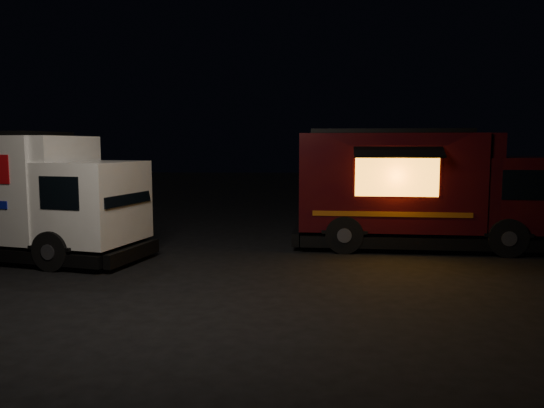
{
  "coord_description": "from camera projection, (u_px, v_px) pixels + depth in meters",
  "views": [
    {
      "loc": [
        1.35,
        -11.56,
        2.69
      ],
      "look_at": [
        0.8,
        2.0,
        1.18
      ],
      "focal_mm": 35.0,
      "sensor_mm": 36.0,
      "label": 1
    }
  ],
  "objects": [
    {
      "name": "red_truck",
      "position": [
        421.0,
        189.0,
        13.93
      ],
      "size": [
        6.82,
        2.95,
        3.1
      ],
      "primitive_type": null,
      "rotation": [
        0.0,
        0.0,
        -0.08
      ],
      "color": "#340909",
      "rests_on": "ground"
    },
    {
      "name": "ground",
      "position": [
        233.0,
        266.0,
        11.84
      ],
      "size": [
        80.0,
        80.0,
        0.0
      ],
      "primitive_type": "plane",
      "color": "black",
      "rests_on": "ground"
    },
    {
      "name": "white_truck",
      "position": [
        14.0,
        195.0,
        12.73
      ],
      "size": [
        6.98,
        3.86,
        3.0
      ],
      "primitive_type": null,
      "rotation": [
        0.0,
        0.0,
        -0.25
      ],
      "color": "silver",
      "rests_on": "ground"
    }
  ]
}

